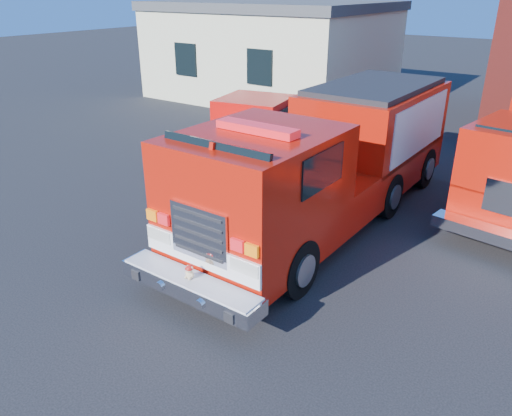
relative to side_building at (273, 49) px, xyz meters
The scene contains 4 objects.
ground 15.96m from the side_building, 55.30° to the right, with size 100.00×100.00×0.00m, color black.
side_building is the anchor object (origin of this frame).
fire_engine 14.52m from the side_building, 51.53° to the right, with size 2.70×9.23×2.83m.
pickup_truck 10.15m from the side_building, 59.08° to the right, with size 3.29×6.34×1.98m.
Camera 1 is at (4.76, -7.95, 4.99)m, focal length 35.00 mm.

